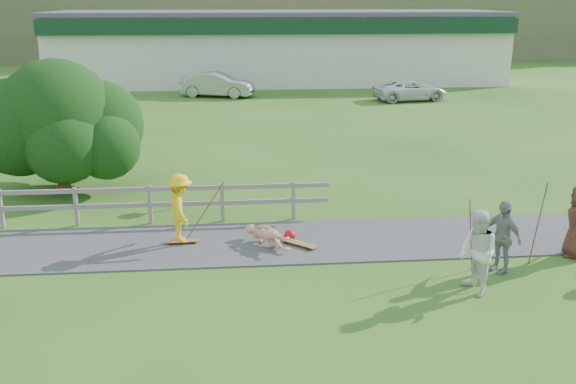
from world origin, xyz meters
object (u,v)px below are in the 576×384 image
at_px(bbq, 176,195).
at_px(car_white, 410,90).
at_px(tree, 60,140).
at_px(car_silver, 217,85).
at_px(skater_fallen, 267,236).
at_px(spectator_b, 502,236).
at_px(skater_rider, 181,212).
at_px(spectator_a, 478,253).

bearing_deg(bbq, car_white, 81.98).
bearing_deg(tree, car_silver, 76.83).
bearing_deg(car_silver, skater_fallen, -160.44).
height_order(spectator_b, tree, tree).
bearing_deg(skater_rider, skater_fallen, -113.23).
height_order(spectator_b, car_silver, spectator_b).
relative_size(car_silver, tree, 0.79).
height_order(skater_rider, skater_fallen, skater_rider).
height_order(spectator_a, bbq, spectator_a).
relative_size(skater_fallen, spectator_b, 0.91).
distance_m(car_silver, tree, 20.74).
distance_m(car_white, tree, 24.15).
xyz_separation_m(skater_fallen, spectator_a, (4.24, -3.06, 0.64)).
relative_size(skater_fallen, spectator_a, 0.84).
height_order(tree, bbq, tree).
distance_m(skater_fallen, spectator_a, 5.27).
height_order(spectator_a, car_white, spectator_a).
xyz_separation_m(spectator_a, tree, (-10.57, 8.68, 0.74)).
bearing_deg(tree, skater_fallen, -41.63).
bearing_deg(skater_fallen, car_white, 31.30).
xyz_separation_m(spectator_a, car_silver, (-5.85, 28.86, -0.16)).
bearing_deg(tree, bbq, -31.52).
distance_m(skater_fallen, tree, 8.58).
relative_size(car_white, tree, 0.76).
relative_size(skater_rider, car_silver, 0.38).
height_order(skater_fallen, bbq, bbq).
distance_m(spectator_b, bbq, 9.41).
xyz_separation_m(car_silver, car_white, (11.77, -2.56, -0.14)).
xyz_separation_m(spectator_b, tree, (-11.56, 7.63, 0.81)).
bearing_deg(spectator_b, spectator_a, -71.42).
xyz_separation_m(spectator_b, car_white, (4.93, 25.25, -0.23)).
relative_size(spectator_a, car_silver, 0.40).
bearing_deg(skater_rider, spectator_a, -132.13).
height_order(car_white, tree, tree).
height_order(skater_fallen, spectator_a, spectator_a).
bearing_deg(skater_fallen, spectator_a, -70.88).
distance_m(spectator_a, bbq, 9.30).
bearing_deg(spectator_a, skater_fallen, -137.86).
xyz_separation_m(spectator_b, bbq, (-7.76, 5.30, -0.43)).
xyz_separation_m(car_white, bbq, (-12.69, -19.95, -0.20)).
bearing_deg(car_silver, spectator_a, -152.55).
bearing_deg(spectator_b, tree, -151.81).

